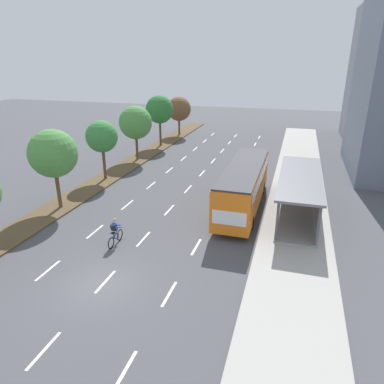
# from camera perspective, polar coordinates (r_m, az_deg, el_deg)

# --- Properties ---
(ground_plane) EXTENTS (140.00, 140.00, 0.00)m
(ground_plane) POSITION_cam_1_polar(r_m,az_deg,el_deg) (18.91, -14.34, -14.40)
(ground_plane) COLOR #4C4C51
(median_strip) EXTENTS (2.60, 52.00, 0.12)m
(median_strip) POSITION_cam_1_polar(r_m,az_deg,el_deg) (38.55, -10.05, 4.56)
(median_strip) COLOR brown
(median_strip) RESTS_ON ground
(sidewalk_right) EXTENTS (4.50, 52.00, 0.15)m
(sidewalk_right) POSITION_cam_1_polar(r_m,az_deg,el_deg) (34.63, 16.96, 2.09)
(sidewalk_right) COLOR #ADAAA3
(sidewalk_right) RESTS_ON ground
(lane_divider_left) EXTENTS (0.14, 44.70, 0.01)m
(lane_divider_left) POSITION_cam_1_polar(r_m,az_deg,el_deg) (33.92, -5.12, 2.43)
(lane_divider_left) COLOR white
(lane_divider_left) RESTS_ON ground
(lane_divider_center) EXTENTS (0.14, 44.70, 0.01)m
(lane_divider_center) POSITION_cam_1_polar(r_m,az_deg,el_deg) (32.83, 0.58, 1.88)
(lane_divider_center) COLOR white
(lane_divider_center) RESTS_ON ground
(lane_divider_right) EXTENTS (0.14, 44.70, 0.01)m
(lane_divider_right) POSITION_cam_1_polar(r_m,az_deg,el_deg) (32.09, 6.59, 1.27)
(lane_divider_right) COLOR white
(lane_divider_right) RESTS_ON ground
(bus_shelter) EXTENTS (2.90, 10.42, 2.86)m
(bus_shelter) POSITION_cam_1_polar(r_m,az_deg,el_deg) (26.16, 17.69, 0.11)
(bus_shelter) COLOR gray
(bus_shelter) RESTS_ON sidewalk_right
(bus) EXTENTS (2.54, 11.29, 3.37)m
(bus) POSITION_cam_1_polar(r_m,az_deg,el_deg) (26.39, 8.46, 1.54)
(bus) COLOR orange
(bus) RESTS_ON ground
(cyclist) EXTENTS (0.46, 1.82, 1.71)m
(cyclist) POSITION_cam_1_polar(r_m,az_deg,el_deg) (21.97, -12.48, -6.50)
(cyclist) COLOR black
(cyclist) RESTS_ON ground
(median_tree_second) EXTENTS (3.52, 3.52, 5.96)m
(median_tree_second) POSITION_cam_1_polar(r_m,az_deg,el_deg) (27.27, -21.74, 5.83)
(median_tree_second) COLOR brown
(median_tree_second) RESTS_ON median_strip
(median_tree_third) EXTENTS (2.89, 2.89, 5.45)m
(median_tree_third) POSITION_cam_1_polar(r_m,az_deg,el_deg) (33.06, -14.52, 8.72)
(median_tree_third) COLOR brown
(median_tree_third) RESTS_ON median_strip
(median_tree_fourth) EXTENTS (3.59, 3.59, 5.91)m
(median_tree_fourth) POSITION_cam_1_polar(r_m,az_deg,el_deg) (39.13, -9.21, 11.11)
(median_tree_fourth) COLOR brown
(median_tree_fourth) RESTS_ON median_strip
(median_tree_fifth) EXTENTS (3.50, 3.50, 6.37)m
(median_tree_fifth) POSITION_cam_1_polar(r_m,az_deg,el_deg) (45.43, -5.32, 13.26)
(median_tree_fifth) COLOR brown
(median_tree_fifth) RESTS_ON median_strip
(median_tree_farthest) EXTENTS (3.46, 3.46, 5.53)m
(median_tree_farthest) POSITION_cam_1_polar(r_m,az_deg,el_deg) (52.04, -2.14, 13.40)
(median_tree_farthest) COLOR brown
(median_tree_farthest) RESTS_ON median_strip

